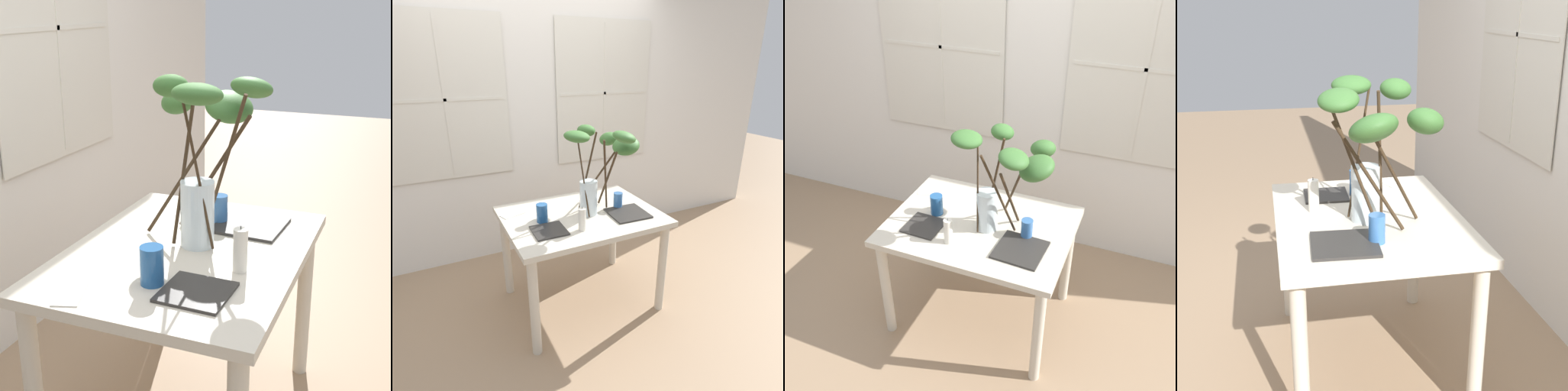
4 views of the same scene
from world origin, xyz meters
TOP-DOWN VIEW (x-y plane):
  - ground at (0.00, 0.00)m, footprint 14.00×14.00m
  - back_wall_with_windows at (-0.00, 1.08)m, footprint 5.79×0.14m
  - dining_table at (0.00, 0.00)m, footprint 1.11×0.84m
  - vase_with_branches at (0.16, -0.01)m, footprint 0.61×0.54m
  - drinking_glass_blue_left at (-0.30, 0.00)m, footprint 0.08×0.08m
  - drinking_glass_blue_right at (0.30, -0.02)m, footprint 0.07×0.07m
  - plate_square_left at (-0.30, -0.16)m, footprint 0.22×0.22m
  - plate_square_right at (0.30, -0.15)m, footprint 0.28×0.28m
  - napkin_folded at (-0.45, 0.21)m, footprint 0.18×0.13m
  - pillar_candle at (-0.10, -0.24)m, footprint 0.05×0.05m

SIDE VIEW (x-z plane):
  - ground at x=0.00m, z-range 0.00..0.00m
  - dining_table at x=0.00m, z-range 0.27..1.03m
  - napkin_folded at x=-0.45m, z-range 0.76..0.76m
  - plate_square_left at x=-0.30m, z-range 0.76..0.77m
  - plate_square_right at x=0.30m, z-range 0.76..0.77m
  - drinking_glass_blue_right at x=0.30m, z-range 0.76..0.88m
  - drinking_glass_blue_left at x=-0.30m, z-range 0.76..0.89m
  - pillar_candle at x=-0.10m, z-range 0.75..0.92m
  - vase_with_branches at x=0.16m, z-range 0.84..1.48m
  - back_wall_with_windows at x=0.00m, z-range 0.01..2.64m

